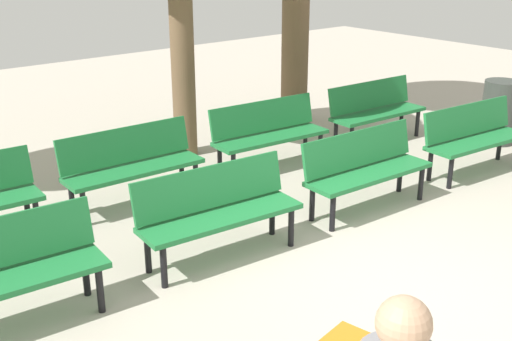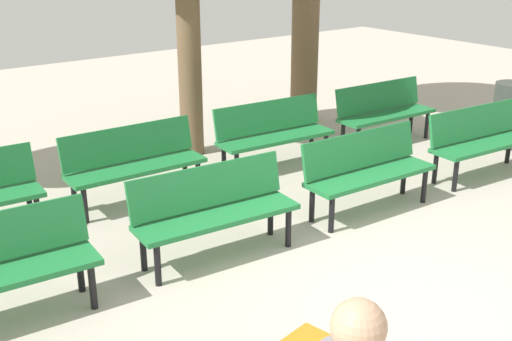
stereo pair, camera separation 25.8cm
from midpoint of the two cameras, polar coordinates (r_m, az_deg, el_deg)
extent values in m
plane|color=#B2A899|center=(5.73, 12.28, -10.85)|extent=(24.00, 24.00, 0.00)
cube|color=#1E7238|center=(5.36, -23.01, -9.22)|extent=(1.63, 0.57, 0.05)
cylinder|color=black|center=(5.47, -15.08, -10.28)|extent=(0.06, 0.06, 0.40)
cylinder|color=black|center=(5.74, -16.22, -8.87)|extent=(0.06, 0.06, 0.40)
cube|color=#1E7238|center=(6.01, -4.30, -4.22)|extent=(1.63, 0.58, 0.05)
cube|color=#1E7238|center=(6.08, -5.32, -1.46)|extent=(1.60, 0.26, 0.40)
cylinder|color=black|center=(5.70, -9.53, -8.47)|extent=(0.06, 0.06, 0.40)
cylinder|color=black|center=(6.34, 1.98, -5.09)|extent=(0.06, 0.06, 0.40)
cylinder|color=black|center=(5.96, -10.87, -7.21)|extent=(0.06, 0.06, 0.40)
cylinder|color=black|center=(6.57, 0.32, -4.10)|extent=(0.06, 0.06, 0.40)
cube|color=#1E7238|center=(7.15, 9.11, -0.32)|extent=(1.62, 0.52, 0.05)
cube|color=#1E7238|center=(7.20, 8.09, 1.96)|extent=(1.60, 0.20, 0.40)
cylinder|color=black|center=(6.67, 5.75, -3.82)|extent=(0.06, 0.06, 0.40)
cylinder|color=black|center=(7.62, 13.58, -1.14)|extent=(0.06, 0.06, 0.40)
cylinder|color=black|center=(6.89, 3.96, -2.95)|extent=(0.06, 0.06, 0.40)
cylinder|color=black|center=(7.81, 11.80, -0.45)|extent=(0.06, 0.06, 0.40)
cube|color=#1E7238|center=(8.60, 18.43, 2.46)|extent=(1.63, 0.58, 0.05)
cube|color=#1E7238|center=(8.65, 17.58, 4.36)|extent=(1.60, 0.26, 0.40)
cylinder|color=black|center=(8.05, 16.08, -0.20)|extent=(0.06, 0.06, 0.40)
cylinder|color=black|center=(8.24, 14.40, 0.44)|extent=(0.06, 0.06, 0.40)
cylinder|color=black|center=(9.30, 20.16, 2.10)|extent=(0.06, 0.06, 0.40)
cylinder|color=black|center=(6.92, -19.96, -4.08)|extent=(0.06, 0.06, 0.40)
cylinder|color=black|center=(7.21, -20.71, -3.20)|extent=(0.06, 0.06, 0.40)
cube|color=#1E7238|center=(7.33, -11.75, 0.05)|extent=(1.61, 0.49, 0.05)
cube|color=#1E7238|center=(7.43, -12.57, 2.25)|extent=(1.60, 0.18, 0.40)
cylinder|color=black|center=(7.03, -16.14, -3.27)|extent=(0.06, 0.06, 0.40)
cylinder|color=black|center=(7.59, -6.36, -0.77)|extent=(0.06, 0.06, 0.40)
cylinder|color=black|center=(7.31, -17.09, -2.44)|extent=(0.06, 0.06, 0.40)
cylinder|color=black|center=(7.85, -7.58, -0.09)|extent=(0.06, 0.06, 0.40)
cube|color=#1E7238|center=(8.32, 0.51, 2.95)|extent=(1.63, 0.57, 0.05)
cube|color=#1E7238|center=(8.41, -0.28, 4.88)|extent=(1.60, 0.25, 0.40)
cylinder|color=black|center=(7.90, -2.97, 0.21)|extent=(0.06, 0.06, 0.40)
cylinder|color=black|center=(8.68, 4.90, 2.04)|extent=(0.06, 0.06, 0.40)
cylinder|color=black|center=(8.16, -4.16, 0.85)|extent=(0.06, 0.06, 0.40)
cylinder|color=black|center=(8.91, 3.59, 2.58)|extent=(0.06, 0.06, 0.40)
cube|color=#1E7238|center=(9.58, 10.13, 4.99)|extent=(1.62, 0.52, 0.05)
cube|color=#1E7238|center=(9.65, 9.37, 6.66)|extent=(1.60, 0.21, 0.40)
cylinder|color=black|center=(9.05, 7.70, 2.72)|extent=(0.06, 0.06, 0.40)
cylinder|color=black|center=(10.04, 13.49, 4.12)|extent=(0.06, 0.06, 0.40)
cylinder|color=black|center=(9.27, 6.33, 3.21)|extent=(0.06, 0.06, 0.40)
cylinder|color=black|center=(10.24, 12.14, 4.54)|extent=(0.06, 0.06, 0.40)
cylinder|color=brown|center=(10.33, 2.83, 13.89)|extent=(0.43, 0.43, 3.51)
cylinder|color=brown|center=(8.77, -7.43, 10.00)|extent=(0.32, 0.32, 2.73)
sphere|color=tan|center=(2.53, 10.13, -13.34)|extent=(0.22, 0.22, 0.22)
cylinder|color=#383D38|center=(10.02, 20.21, 4.92)|extent=(0.52, 0.52, 0.93)
camera|label=1|loc=(0.13, -91.09, -0.41)|focal=44.83mm
camera|label=2|loc=(0.13, 88.91, 0.41)|focal=44.83mm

